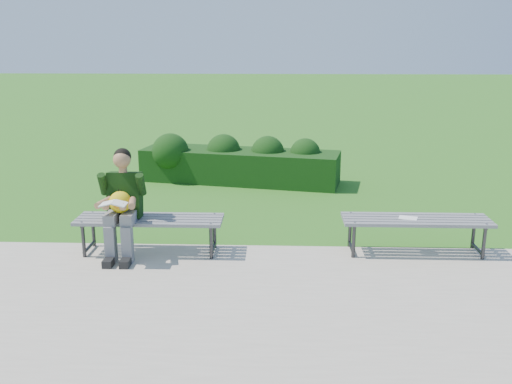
% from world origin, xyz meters
% --- Properties ---
extents(ground, '(80.00, 80.00, 0.00)m').
position_xyz_m(ground, '(0.00, 0.00, 0.00)').
color(ground, '#266819').
rests_on(ground, ground).
extents(walkway, '(30.00, 3.50, 0.02)m').
position_xyz_m(walkway, '(0.00, -1.75, 0.01)').
color(walkway, '#A89B8A').
rests_on(walkway, ground).
extents(hedge, '(3.80, 1.63, 0.92)m').
position_xyz_m(hedge, '(-0.40, 3.52, 0.39)').
color(hedge, '#1A3F16').
rests_on(hedge, ground).
extents(bench_left, '(1.80, 0.50, 0.46)m').
position_xyz_m(bench_left, '(-1.20, -0.29, 0.42)').
color(bench_left, slate).
rests_on(bench_left, walkway).
extents(bench_right, '(1.80, 0.50, 0.46)m').
position_xyz_m(bench_right, '(2.08, -0.18, 0.42)').
color(bench_right, slate).
rests_on(bench_right, walkway).
extents(seated_boy, '(0.56, 0.76, 1.31)m').
position_xyz_m(seated_boy, '(-1.50, -0.39, 0.71)').
color(seated_boy, gray).
rests_on(seated_boy, walkway).
extents(paper_sheet, '(0.26, 0.22, 0.01)m').
position_xyz_m(paper_sheet, '(1.98, -0.18, 0.47)').
color(paper_sheet, white).
rests_on(paper_sheet, bench_right).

